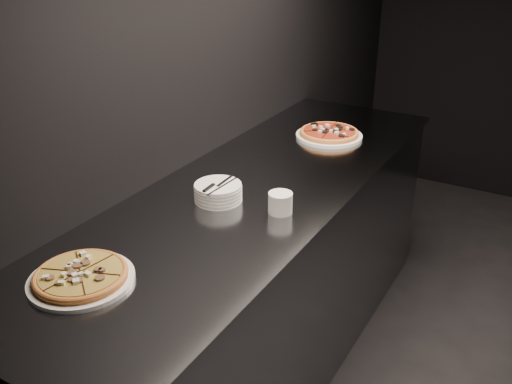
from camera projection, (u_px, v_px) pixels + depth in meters
The scene contains 7 objects.
wall_left at pixel (176, 55), 2.24m from camera, with size 0.02×5.00×2.80m, color black.
counter at pixel (257, 281), 2.48m from camera, with size 0.74×2.44×0.92m.
pizza_mushroom at pixel (81, 277), 1.66m from camera, with size 0.36×0.36×0.04m.
pizza_tomato at pixel (329, 133), 2.77m from camera, with size 0.37×0.37×0.04m.
plate_stack at pixel (218, 192), 2.14m from camera, with size 0.18×0.18×0.07m.
cutlery at pixel (217, 185), 2.11m from camera, with size 0.07×0.19×0.01m.
ramekin at pixel (280, 202), 2.05m from camera, with size 0.09×0.09×0.08m.
Camera 1 is at (-1.10, -1.79, 1.88)m, focal length 40.00 mm.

